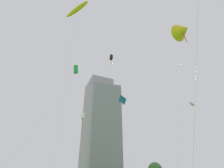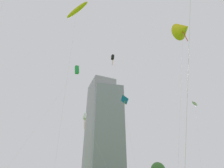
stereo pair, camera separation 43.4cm
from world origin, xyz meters
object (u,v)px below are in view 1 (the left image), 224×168
at_px(kite_flying_2, 111,58).
at_px(kite_flying_6, 77,10).
at_px(kite_flying_4, 123,100).
at_px(kite_flying_1, 76,69).
at_px(distant_highrise_0, 104,134).
at_px(kite_flying_8, 83,117).
at_px(kite_flying_5, 183,30).
at_px(kite_flying_3, 192,105).
at_px(distant_highrise_1, 97,130).

bearing_deg(kite_flying_2, kite_flying_6, -135.23).
distance_m(kite_flying_4, kite_flying_6, 34.01).
relative_size(kite_flying_1, kite_flying_4, 0.89).
bearing_deg(kite_flying_4, kite_flying_1, -148.06).
bearing_deg(distant_highrise_0, kite_flying_2, -99.82).
distance_m(kite_flying_2, kite_flying_4, 14.88).
distance_m(kite_flying_1, kite_flying_8, 10.93).
bearing_deg(distant_highrise_0, kite_flying_8, -104.14).
bearing_deg(kite_flying_5, distant_highrise_0, 69.03).
relative_size(kite_flying_1, kite_flying_5, 0.95).
distance_m(kite_flying_1, kite_flying_5, 21.36).
bearing_deg(kite_flying_1, kite_flying_2, 17.13).
bearing_deg(kite_flying_3, distant_highrise_0, 78.96).
bearing_deg(kite_flying_2, kite_flying_3, -14.79).
distance_m(kite_flying_2, kite_flying_5, 23.27).
distance_m(kite_flying_4, distant_highrise_1, 88.06).
xyz_separation_m(kite_flying_1, kite_flying_4, (19.91, 12.41, 2.97)).
bearing_deg(distant_highrise_1, kite_flying_3, -93.11).
distance_m(kite_flying_4, kite_flying_8, 19.03).
bearing_deg(kite_flying_3, distant_highrise_1, 79.78).
distance_m(kite_flying_5, kite_flying_8, 26.59).
bearing_deg(kite_flying_6, kite_flying_5, -23.18).
height_order(kite_flying_6, distant_highrise_0, distant_highrise_0).
height_order(kite_flying_2, kite_flying_8, kite_flying_2).
relative_size(distant_highrise_0, distant_highrise_1, 0.82).
bearing_deg(kite_flying_3, kite_flying_8, 161.65).
bearing_deg(distant_highrise_1, kite_flying_1, -110.90).
height_order(kite_flying_2, kite_flying_5, kite_flying_2).
height_order(kite_flying_5, kite_flying_8, kite_flying_5).
distance_m(kite_flying_5, distant_highrise_0, 103.91).
distance_m(kite_flying_4, kite_flying_5, 31.82).
bearing_deg(kite_flying_3, kite_flying_2, 165.21).
bearing_deg(kite_flying_2, distant_highrise_0, 63.26).
bearing_deg(kite_flying_1, kite_flying_4, 31.94).
height_order(kite_flying_4, kite_flying_5, kite_flying_4).
bearing_deg(kite_flying_4, kite_flying_5, -105.76).
xyz_separation_m(kite_flying_6, kite_flying_8, (9.34, 17.93, -10.10)).
height_order(kite_flying_5, kite_flying_6, kite_flying_6).
relative_size(kite_flying_1, kite_flying_2, 0.71).
distance_m(kite_flying_3, kite_flying_6, 38.14).
distance_m(kite_flying_3, distant_highrise_1, 100.00).
xyz_separation_m(kite_flying_1, kite_flying_5, (11.29, -18.13, 0.54)).
bearing_deg(kite_flying_2, distant_highrise_1, 66.46).
relative_size(kite_flying_3, kite_flying_5, 0.88).
xyz_separation_m(kite_flying_3, kite_flying_4, (-12.56, 15.03, 4.71)).
relative_size(kite_flying_5, distant_highrise_0, 0.37).
bearing_deg(kite_flying_2, kite_flying_5, -87.62).
distance_m(kite_flying_4, distant_highrise_0, 72.29).
distance_m(kite_flying_1, distant_highrise_0, 92.74).
xyz_separation_m(kite_flying_1, kite_flying_6, (-4.35, -11.43, 2.86)).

